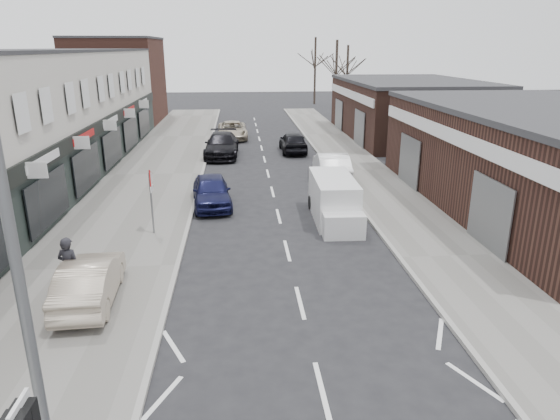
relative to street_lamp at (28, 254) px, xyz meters
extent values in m
cube|color=slate|center=(-2.22, 22.80, -4.56)|extent=(5.50, 64.00, 0.12)
cube|color=slate|center=(10.28, 22.80, -4.56)|extent=(3.50, 64.00, 0.12)
cube|color=beige|center=(-8.97, 20.30, -1.07)|extent=(8.00, 41.00, 7.10)
cube|color=#4C2920|center=(-8.97, 45.80, -0.62)|extent=(8.00, 10.00, 8.00)
cube|color=#382019|center=(17.03, 14.80, -2.37)|extent=(10.00, 18.00, 4.50)
cube|color=#382019|center=(17.03, 34.80, -2.37)|extent=(10.00, 16.00, 4.50)
cylinder|color=slate|center=(-0.17, 0.00, -0.50)|extent=(0.16, 0.16, 8.00)
cylinder|color=slate|center=(-0.67, 12.80, -3.25)|extent=(0.07, 0.07, 2.50)
cube|color=white|center=(-0.62, 12.80, -2.65)|extent=(0.04, 0.45, 0.25)
cube|color=white|center=(6.89, 14.34, -3.68)|extent=(1.80, 4.15, 1.88)
cube|color=white|center=(6.89, 11.93, -4.13)|extent=(1.67, 0.76, 0.98)
cylinder|color=black|center=(6.13, 12.90, -4.31)|extent=(0.20, 0.63, 0.63)
cylinder|color=black|center=(7.66, 12.90, -4.31)|extent=(0.20, 0.63, 0.63)
cylinder|color=black|center=(6.13, 15.78, -4.31)|extent=(0.20, 0.63, 0.63)
cylinder|color=black|center=(7.66, 15.78, -4.31)|extent=(0.20, 0.63, 0.63)
imported|color=#B0A18D|center=(-1.60, 7.19, -3.83)|extent=(1.65, 4.12, 1.33)
imported|color=black|center=(-2.25, 7.55, -3.56)|extent=(0.78, 0.61, 1.88)
imported|color=#121439|center=(1.47, 16.62, -3.88)|extent=(2.16, 4.48, 1.47)
imported|color=black|center=(1.64, 28.02, -3.83)|extent=(2.40, 5.54, 1.59)
imported|color=#B0A48C|center=(2.33, 35.06, -3.92)|extent=(2.51, 5.14, 1.41)
imported|color=white|center=(8.03, 20.88, -3.82)|extent=(1.94, 4.96, 1.61)
imported|color=black|center=(6.73, 29.04, -3.87)|extent=(1.81, 4.40, 1.49)
camera|label=1|loc=(2.83, -6.36, 2.62)|focal=32.00mm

